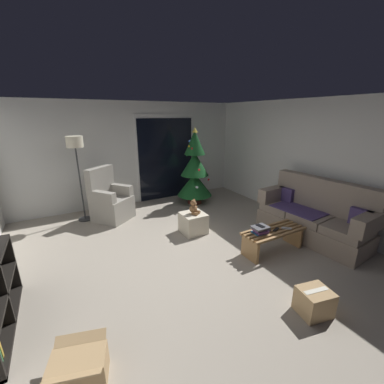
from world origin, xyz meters
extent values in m
plane|color=#9E9384|center=(0.00, 0.00, 0.00)|extent=(7.00, 7.00, 0.00)
cube|color=silver|center=(0.00, 3.06, 1.25)|extent=(5.72, 0.12, 2.50)
cube|color=silver|center=(2.86, 0.00, 1.25)|extent=(0.12, 6.00, 2.50)
cube|color=silver|center=(0.88, 2.99, 1.10)|extent=(1.60, 0.02, 2.20)
cube|color=black|center=(0.88, 2.97, 1.05)|extent=(1.50, 0.02, 2.10)
cube|color=gray|center=(2.25, -0.46, 0.17)|extent=(0.91, 1.95, 0.34)
cube|color=gray|center=(2.28, -1.08, 0.41)|extent=(0.72, 0.65, 0.14)
cube|color=gray|center=(2.23, -0.47, 0.41)|extent=(0.72, 0.65, 0.14)
cube|color=gray|center=(2.18, 0.15, 0.41)|extent=(0.72, 0.65, 0.14)
cube|color=gray|center=(2.55, -0.44, 0.78)|extent=(0.35, 1.91, 0.60)
cube|color=gray|center=(2.32, -1.33, 0.62)|extent=(0.77, 0.26, 0.28)
cube|color=gray|center=(2.18, 0.40, 0.62)|extent=(0.77, 0.26, 0.28)
cube|color=#47386B|center=(2.19, -0.22, 0.49)|extent=(0.67, 0.94, 0.02)
cube|color=#47386B|center=(2.46, -1.15, 0.62)|extent=(0.14, 0.33, 0.28)
cube|color=#47386B|center=(2.35, 0.25, 0.62)|extent=(0.14, 0.33, 0.28)
cube|color=#9E7547|center=(1.28, -0.65, 0.37)|extent=(1.10, 0.05, 0.04)
cube|color=#9E7547|center=(1.28, -0.56, 0.37)|extent=(1.10, 0.05, 0.04)
cube|color=#9E7547|center=(1.28, -0.47, 0.37)|extent=(1.10, 0.05, 0.04)
cube|color=#9E7547|center=(1.28, -0.38, 0.37)|extent=(1.10, 0.05, 0.04)
cube|color=#9E7547|center=(1.28, -0.29, 0.37)|extent=(1.10, 0.05, 0.04)
cube|color=#9E7547|center=(0.79, -0.47, 0.18)|extent=(0.05, 0.36, 0.35)
cube|color=#9E7547|center=(1.77, -0.47, 0.18)|extent=(0.05, 0.36, 0.35)
cube|color=black|center=(1.31, -0.49, 0.40)|extent=(0.16, 0.09, 0.02)
cube|color=#333338|center=(1.22, -0.42, 0.40)|extent=(0.13, 0.15, 0.02)
cube|color=#ADADB2|center=(1.49, -0.55, 0.40)|extent=(0.14, 0.14, 0.02)
cube|color=#285684|center=(1.00, -0.44, 0.40)|extent=(0.23, 0.18, 0.02)
cube|color=#6B3D7A|center=(1.00, -0.46, 0.43)|extent=(0.21, 0.19, 0.04)
cube|color=#6B3D7A|center=(1.00, -0.44, 0.47)|extent=(0.24, 0.16, 0.04)
cube|color=#4C4C51|center=(0.98, -0.46, 0.50)|extent=(0.26, 0.20, 0.03)
cube|color=black|center=(0.99, -0.45, 0.52)|extent=(0.09, 0.15, 0.01)
cylinder|color=#4C1E19|center=(1.31, 2.20, 0.05)|extent=(0.36, 0.36, 0.10)
cylinder|color=brown|center=(1.31, 2.20, 0.16)|extent=(0.08, 0.08, 0.12)
cone|color=#14471E|center=(1.31, 2.20, 0.51)|extent=(0.87, 0.87, 0.57)
cone|color=#14471E|center=(1.31, 2.20, 1.03)|extent=(0.69, 0.69, 0.57)
cone|color=#14471E|center=(1.31, 2.20, 1.55)|extent=(0.51, 0.51, 0.57)
sphere|color=#B233A5|center=(1.39, 2.39, 1.26)|extent=(0.06, 0.06, 0.06)
sphere|color=red|center=(1.65, 2.09, 0.60)|extent=(0.06, 0.06, 0.06)
sphere|color=blue|center=(1.22, 2.30, 1.57)|extent=(0.06, 0.06, 0.06)
sphere|color=red|center=(1.17, 2.09, 1.42)|extent=(0.06, 0.06, 0.06)
sphere|color=#1E8C33|center=(1.48, 2.19, 1.39)|extent=(0.06, 0.06, 0.06)
sphere|color=gold|center=(1.15, 2.18, 1.47)|extent=(0.06, 0.06, 0.06)
sphere|color=#1E8C33|center=(1.19, 2.38, 1.23)|extent=(0.06, 0.06, 0.06)
sphere|color=white|center=(1.16, 1.84, 0.54)|extent=(0.06, 0.06, 0.06)
sphere|color=white|center=(1.49, 2.10, 1.28)|extent=(0.06, 0.06, 0.06)
sphere|color=red|center=(1.26, 1.91, 0.93)|extent=(0.06, 0.06, 0.06)
sphere|color=white|center=(1.23, 2.52, 0.73)|extent=(0.06, 0.06, 0.06)
sphere|color=white|center=(1.17, 1.84, 0.53)|extent=(0.06, 0.06, 0.06)
cone|color=#EAD14C|center=(1.31, 2.20, 1.84)|extent=(0.14, 0.14, 0.12)
cube|color=gray|center=(-0.75, 2.17, 0.16)|extent=(0.95, 0.95, 0.31)
cube|color=gray|center=(-0.75, 2.17, 0.40)|extent=(0.95, 0.95, 0.18)
cube|color=gray|center=(-0.91, 2.38, 0.81)|extent=(0.64, 0.54, 0.64)
cube|color=gray|center=(-0.52, 2.32, 0.60)|extent=(0.47, 0.54, 0.22)
cube|color=gray|center=(-0.96, 1.98, 0.60)|extent=(0.47, 0.54, 0.22)
cylinder|color=#2D2D30|center=(-1.30, 2.44, 0.01)|extent=(0.28, 0.28, 0.02)
cylinder|color=#2D2D30|center=(-1.30, 2.44, 0.80)|extent=(0.03, 0.03, 1.55)
cylinder|color=beige|center=(-1.30, 2.44, 1.67)|extent=(0.32, 0.32, 0.22)
cube|color=beige|center=(0.46, 0.77, 0.20)|extent=(0.44, 0.44, 0.39)
cylinder|color=brown|center=(0.54, 0.74, 0.42)|extent=(0.11, 0.13, 0.06)
cylinder|color=brown|center=(0.46, 0.69, 0.42)|extent=(0.11, 0.13, 0.06)
sphere|color=brown|center=(0.46, 0.77, 0.49)|extent=(0.15, 0.15, 0.15)
sphere|color=brown|center=(0.46, 0.77, 0.61)|extent=(0.11, 0.11, 0.11)
sphere|color=#A37A51|center=(0.49, 0.73, 0.60)|extent=(0.04, 0.04, 0.04)
sphere|color=brown|center=(0.50, 0.79, 0.66)|extent=(0.04, 0.04, 0.04)
sphere|color=brown|center=(0.43, 0.75, 0.66)|extent=(0.04, 0.04, 0.04)
sphere|color=brown|center=(0.53, 0.79, 0.50)|extent=(0.06, 0.06, 0.06)
sphere|color=brown|center=(0.42, 0.71, 0.50)|extent=(0.06, 0.06, 0.06)
cube|color=tan|center=(-1.74, -1.20, 0.13)|extent=(0.51, 0.38, 0.26)
cube|color=tan|center=(-1.70, -1.03, 0.28)|extent=(0.44, 0.21, 0.06)
cube|color=tan|center=(-1.79, -1.36, 0.28)|extent=(0.44, 0.21, 0.06)
cube|color=tan|center=(0.68, -1.67, 0.15)|extent=(0.40, 0.37, 0.31)
cube|color=beige|center=(0.68, -1.67, 0.31)|extent=(0.31, 0.12, 0.00)
camera|label=1|loc=(-1.64, -2.99, 2.19)|focal=22.90mm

